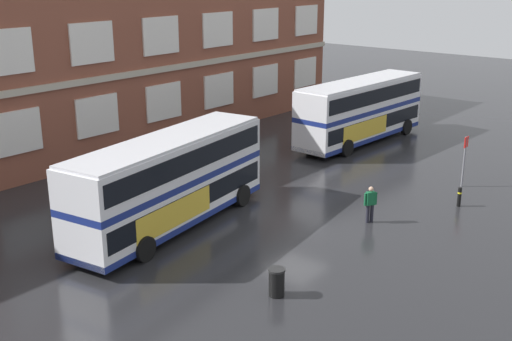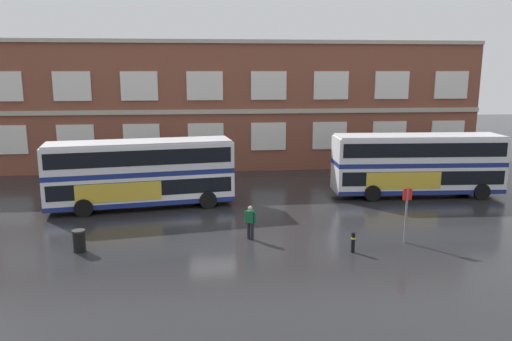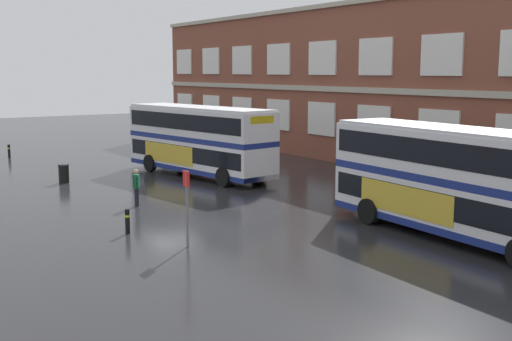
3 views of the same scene
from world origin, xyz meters
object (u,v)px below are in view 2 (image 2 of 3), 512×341
(double_decker_near, at_px, (141,173))
(double_decker_middle, at_px, (417,164))
(safety_bollard_west, at_px, (353,242))
(waiting_passenger, at_px, (250,221))
(bus_stand_flag, at_px, (406,210))
(station_litter_bin, at_px, (79,241))

(double_decker_near, distance_m, double_decker_middle, 17.84)
(safety_bollard_west, bearing_deg, waiting_passenger, 153.20)
(bus_stand_flag, bearing_deg, double_decker_middle, 63.77)
(double_decker_middle, xyz_separation_m, safety_bollard_west, (-7.23, -9.85, -1.66))
(safety_bollard_west, bearing_deg, double_decker_middle, 53.73)
(bus_stand_flag, bearing_deg, safety_bollard_west, -160.03)
(double_decker_near, height_order, double_decker_middle, same)
(bus_stand_flag, bearing_deg, double_decker_near, 150.14)
(double_decker_near, xyz_separation_m, bus_stand_flag, (13.47, -7.73, -0.51))
(double_decker_middle, height_order, waiting_passenger, double_decker_middle)
(station_litter_bin, bearing_deg, safety_bollard_west, -6.22)
(double_decker_middle, relative_size, safety_bollard_west, 11.69)
(double_decker_middle, xyz_separation_m, station_litter_bin, (-19.75, -8.49, -1.63))
(waiting_passenger, xyz_separation_m, station_litter_bin, (-8.00, -0.92, -0.41))
(waiting_passenger, distance_m, station_litter_bin, 8.07)
(bus_stand_flag, bearing_deg, waiting_passenger, 170.56)
(double_decker_near, bearing_deg, station_litter_bin, -104.74)
(waiting_passenger, relative_size, safety_bollard_west, 1.79)
(station_litter_bin, bearing_deg, bus_stand_flag, -1.17)
(double_decker_middle, relative_size, station_litter_bin, 10.78)
(double_decker_near, bearing_deg, bus_stand_flag, -29.86)
(double_decker_middle, distance_m, bus_stand_flag, 9.83)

